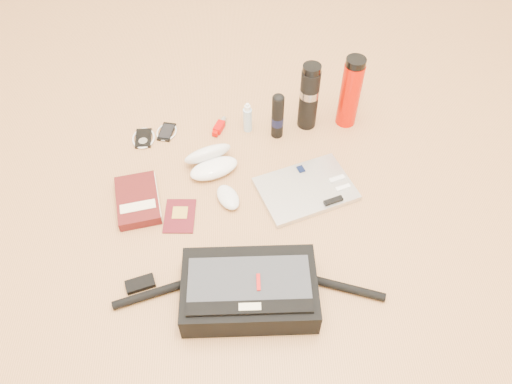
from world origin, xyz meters
TOP-DOWN VIEW (x-y plane):
  - ground at (0.00, 0.00)m, footprint 4.00×4.00m
  - messenger_bag at (-0.01, -0.27)m, footprint 0.82×0.25m
  - laptop at (0.21, 0.14)m, footprint 0.38×0.32m
  - book at (-0.38, 0.11)m, footprint 0.18×0.24m
  - passport at (-0.23, 0.05)m, footprint 0.11×0.15m
  - mouse at (-0.07, 0.11)m, footprint 0.11×0.13m
  - sunglasses_case at (-0.13, 0.27)m, footprint 0.22×0.21m
  - ipod at (-0.39, 0.43)m, footprint 0.09×0.10m
  - phone at (-0.30, 0.46)m, footprint 0.09×0.11m
  - inhaler at (-0.10, 0.47)m, footprint 0.06×0.10m
  - spray_bottle at (0.01, 0.46)m, footprint 0.04×0.04m
  - aerosol_can at (0.12, 0.43)m, footprint 0.05×0.05m
  - thermos_black at (0.25, 0.48)m, footprint 0.09×0.09m
  - thermos_red at (0.40, 0.49)m, footprint 0.09×0.09m

SIDE VIEW (x-z plane):
  - ground at x=0.00m, z-range 0.00..0.00m
  - passport at x=-0.23m, z-range 0.00..0.01m
  - phone at x=-0.30m, z-range 0.00..0.01m
  - ipod at x=-0.39m, z-range 0.00..0.01m
  - laptop at x=0.21m, z-range 0.00..0.03m
  - inhaler at x=-0.10m, z-range 0.00..0.03m
  - mouse at x=-0.07m, z-range 0.00..0.04m
  - book at x=-0.38m, z-range 0.00..0.04m
  - sunglasses_case at x=-0.13m, z-range -0.02..0.09m
  - messenger_bag at x=-0.01m, z-range -0.01..0.11m
  - spray_bottle at x=0.01m, z-range -0.01..0.12m
  - aerosol_can at x=0.12m, z-range 0.00..0.20m
  - thermos_black at x=0.25m, z-range 0.00..0.28m
  - thermos_red at x=0.40m, z-range 0.00..0.30m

